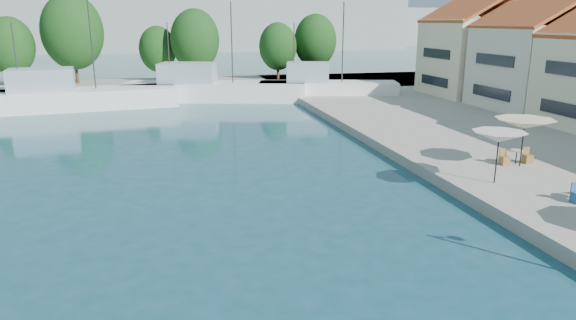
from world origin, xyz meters
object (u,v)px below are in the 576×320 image
object	(u,v)px
trawler_02	(70,98)
umbrella_white	(499,137)
umbrella_cream	(525,124)
trawler_03	(211,90)
trawler_04	(324,89)

from	to	relation	value
trawler_02	umbrella_white	size ratio (longest dim) A/B	7.52
umbrella_white	umbrella_cream	xyz separation A→B (m)	(3.06, 2.24, 0.05)
trawler_03	umbrella_cream	distance (m)	33.81
umbrella_white	umbrella_cream	distance (m)	3.79
umbrella_cream	umbrella_white	bearing A→B (deg)	-143.84
trawler_04	umbrella_white	distance (m)	31.47
umbrella_white	umbrella_cream	bearing A→B (deg)	36.16
trawler_04	trawler_02	bearing A→B (deg)	-163.08
trawler_02	umbrella_white	distance (m)	38.62
trawler_02	umbrella_cream	world-z (taller)	trawler_02
umbrella_cream	trawler_02	bearing A→B (deg)	132.82
trawler_04	umbrella_cream	distance (m)	29.24
trawler_04	umbrella_cream	xyz separation A→B (m)	(1.55, -29.15, 1.78)
trawler_03	umbrella_white	bearing A→B (deg)	-58.49
trawler_04	umbrella_cream	world-z (taller)	trawler_04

